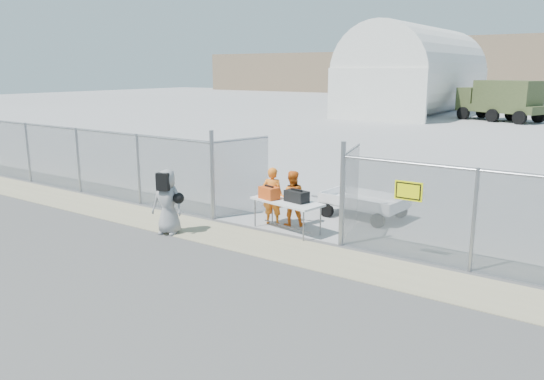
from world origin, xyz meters
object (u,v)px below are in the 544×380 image
Objects in this scene: security_worker_left at (273,196)px; utility_trailer at (364,205)px; security_worker_right at (292,198)px; folding_table at (287,216)px; visitor at (168,202)px.

security_worker_left is 0.53× the size of utility_trailer.
utility_trailer is (1.27, 1.82, -0.39)m from security_worker_right.
security_worker_right reaches higher than utility_trailer.
folding_table reaches higher than utility_trailer.
security_worker_left is 2.80m from visitor.
security_worker_left is at bearing 164.55° from folding_table.
folding_table is 1.23× the size of security_worker_left.
visitor reaches higher than security_worker_right.
folding_table is 3.07m from visitor.
utility_trailer is at bearing 75.59° from folding_table.
folding_table is at bearing 21.12° from visitor.
security_worker_left is at bearing 35.16° from visitor.
security_worker_left is at bearing -125.85° from utility_trailer.
visitor is at bearing 36.23° from security_worker_left.
folding_table is 1.29× the size of security_worker_right.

